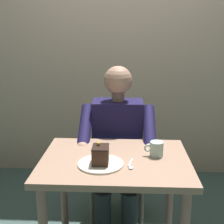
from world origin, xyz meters
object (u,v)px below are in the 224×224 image
Objects in this scene: dessert_spoon at (131,165)px; cake_slice at (101,155)px; dining_table at (115,176)px; chair at (118,156)px; seated_person at (117,148)px; coffee_cup at (156,149)px.

cake_slice is at bearing -2.89° from dessert_spoon.
dining_table is 0.62m from chair.
dessert_spoon is (-0.09, 0.10, 0.12)m from dining_table.
seated_person reaches higher than cake_slice.
dessert_spoon is (-0.17, 0.01, -0.06)m from cake_slice.
seated_person is (0.00, -0.44, 0.00)m from dining_table.
coffee_cup is at bearing 121.65° from seated_person.
dessert_spoon is at bearing 44.11° from coffee_cup.
dining_table is 0.44m from seated_person.
chair is 0.68m from coffee_cup.
dessert_spoon is at bearing 177.11° from cake_slice.
dining_table is 7.28× the size of cake_slice.
dining_table is 5.98× the size of dessert_spoon.
seated_person is 0.56m from cake_slice.
chair is 7.52× the size of cake_slice.
chair is at bearing -90.00° from dining_table.
chair is at bearing -96.28° from cake_slice.
cake_slice is 0.34m from coffee_cup.
chair reaches higher than dessert_spoon.
coffee_cup is (-0.24, 0.39, 0.16)m from seated_person.
chair is at bearing -66.92° from coffee_cup.
coffee_cup reaches higher than dessert_spoon.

